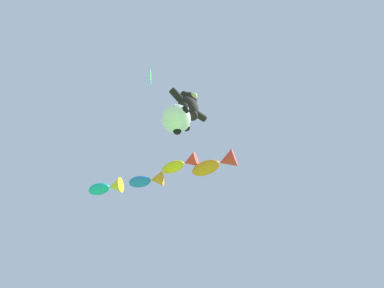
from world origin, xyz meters
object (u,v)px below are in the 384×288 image
(fish_kite_cobalt, at_px, (148,180))
(diamond_kite, at_px, (150,78))
(teddy_bear_kite, at_px, (188,105))
(fish_kite_teal, at_px, (107,187))
(soccer_ball_kite, at_px, (176,119))
(fish_kite_tangerine, at_px, (216,164))
(fish_kite_goldfin, at_px, (182,164))

(fish_kite_cobalt, height_order, diamond_kite, diamond_kite)
(teddy_bear_kite, distance_m, fish_kite_teal, 7.57)
(teddy_bear_kite, xyz_separation_m, fish_kite_teal, (0.43, 7.23, 2.18))
(teddy_bear_kite, xyz_separation_m, soccer_ball_kite, (-0.34, 0.25, -1.68))
(teddy_bear_kite, relative_size, diamond_kite, 0.88)
(soccer_ball_kite, height_order, fish_kite_tangerine, fish_kite_tangerine)
(fish_kite_teal, bearing_deg, diamond_kite, -109.02)
(fish_kite_goldfin, relative_size, diamond_kite, 0.98)
(diamond_kite, bearing_deg, fish_kite_tangerine, 6.47)
(fish_kite_tangerine, bearing_deg, teddy_bear_kite, -152.24)
(teddy_bear_kite, bearing_deg, soccer_ball_kite, 144.43)
(teddy_bear_kite, distance_m, fish_kite_cobalt, 5.85)
(teddy_bear_kite, height_order, fish_kite_tangerine, fish_kite_tangerine)
(fish_kite_cobalt, bearing_deg, soccer_ball_kite, -113.05)
(soccer_ball_kite, xyz_separation_m, fish_kite_cobalt, (2.11, 4.96, 3.69))
(fish_kite_cobalt, xyz_separation_m, fish_kite_teal, (-1.33, 2.02, 0.17))
(fish_kite_tangerine, height_order, fish_kite_cobalt, fish_kite_tangerine)
(fish_kite_tangerine, xyz_separation_m, diamond_kite, (-5.45, -0.62, 2.15))
(teddy_bear_kite, height_order, soccer_ball_kite, teddy_bear_kite)
(soccer_ball_kite, distance_m, fish_kite_tangerine, 6.05)
(fish_kite_goldfin, bearing_deg, fish_kite_tangerine, -51.16)
(fish_kite_goldfin, bearing_deg, fish_kite_teal, 121.30)
(soccer_ball_kite, distance_m, diamond_kite, 6.32)
(fish_kite_tangerine, height_order, fish_kite_goldfin, fish_kite_goldfin)
(fish_kite_tangerine, relative_size, fish_kite_goldfin, 1.19)
(soccer_ball_kite, relative_size, fish_kite_tangerine, 0.45)
(teddy_bear_kite, xyz_separation_m, diamond_kite, (-1.57, 1.42, 4.41))
(soccer_ball_kite, bearing_deg, fish_kite_cobalt, 66.95)
(fish_kite_cobalt, bearing_deg, fish_kite_goldfin, -61.38)
(fish_kite_cobalt, height_order, fish_kite_teal, fish_kite_teal)
(fish_kite_tangerine, height_order, fish_kite_teal, fish_kite_tangerine)
(fish_kite_tangerine, relative_size, diamond_kite, 1.16)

